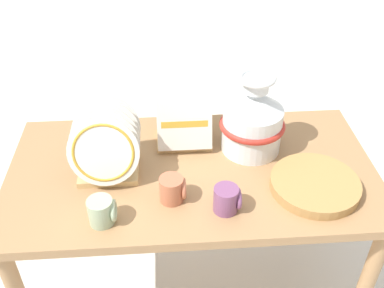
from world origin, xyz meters
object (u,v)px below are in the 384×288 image
object	(u,v)px
dish_rack_round_plates	(106,149)
mug_terracotta_glaze	(173,189)
mug_plum_glaze	(227,199)
mug_sage_glaze	(102,211)
ceramic_vase	(253,119)
wicker_charger_stack	(315,185)
dish_rack_square_plates	(184,125)

from	to	relation	value
dish_rack_round_plates	mug_terracotta_glaze	bearing A→B (deg)	-33.56
mug_plum_glaze	mug_sage_glaze	size ratio (longest dim) A/B	1.00
ceramic_vase	dish_rack_round_plates	world-z (taller)	ceramic_vase
mug_sage_glaze	mug_plum_glaze	bearing A→B (deg)	3.69
mug_terracotta_glaze	mug_sage_glaze	bearing A→B (deg)	-159.08
dish_rack_round_plates	wicker_charger_stack	distance (m)	0.72
dish_rack_round_plates	mug_plum_glaze	distance (m)	0.44
ceramic_vase	mug_plum_glaze	distance (m)	0.35
ceramic_vase	wicker_charger_stack	size ratio (longest dim) A/B	1.03
dish_rack_round_plates	mug_sage_glaze	world-z (taller)	dish_rack_round_plates
wicker_charger_stack	mug_plum_glaze	size ratio (longest dim) A/B	3.40
ceramic_vase	dish_rack_square_plates	world-z (taller)	ceramic_vase
mug_plum_glaze	mug_sage_glaze	xyz separation A→B (m)	(-0.39, -0.03, 0.00)
ceramic_vase	dish_rack_round_plates	size ratio (longest dim) A/B	1.22
dish_rack_round_plates	dish_rack_square_plates	world-z (taller)	dish_rack_round_plates
ceramic_vase	mug_terracotta_glaze	xyz separation A→B (m)	(-0.30, -0.26, -0.09)
ceramic_vase	dish_rack_round_plates	bearing A→B (deg)	-168.03
wicker_charger_stack	mug_plum_glaze	xyz separation A→B (m)	(-0.31, -0.08, 0.03)
mug_plum_glaze	wicker_charger_stack	bearing A→B (deg)	13.70
ceramic_vase	dish_rack_round_plates	distance (m)	0.53
dish_rack_round_plates	mug_terracotta_glaze	size ratio (longest dim) A/B	2.87
mug_plum_glaze	mug_sage_glaze	bearing A→B (deg)	-176.31
wicker_charger_stack	mug_terracotta_glaze	distance (m)	0.48
ceramic_vase	mug_terracotta_glaze	size ratio (longest dim) A/B	3.51
wicker_charger_stack	mug_terracotta_glaze	xyz separation A→B (m)	(-0.48, -0.02, 0.03)
wicker_charger_stack	mug_terracotta_glaze	bearing A→B (deg)	-178.02
ceramic_vase	wicker_charger_stack	world-z (taller)	ceramic_vase
wicker_charger_stack	dish_rack_round_plates	bearing A→B (deg)	169.54
ceramic_vase	mug_sage_glaze	xyz separation A→B (m)	(-0.52, -0.34, -0.09)
mug_plum_glaze	mug_sage_glaze	distance (m)	0.39
mug_plum_glaze	ceramic_vase	bearing A→B (deg)	67.33
dish_rack_round_plates	wicker_charger_stack	size ratio (longest dim) A/B	0.84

